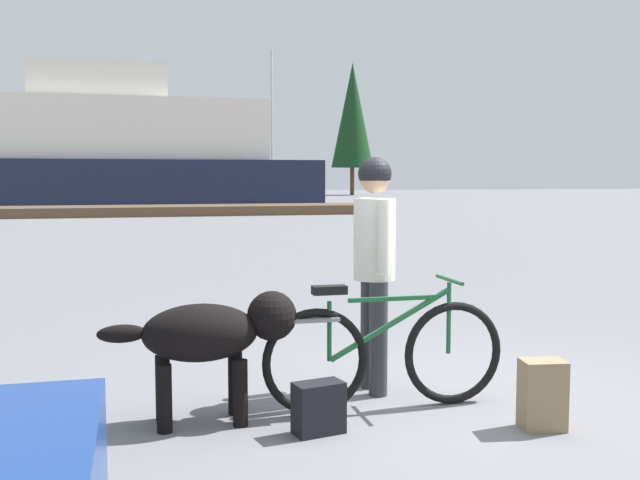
# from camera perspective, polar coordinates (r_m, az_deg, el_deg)

# --- Properties ---
(ground_plane) EXTENTS (160.00, 160.00, 0.00)m
(ground_plane) POSITION_cam_1_polar(r_m,az_deg,el_deg) (5.55, 9.04, -12.49)
(ground_plane) COLOR slate
(bicycle) EXTENTS (1.79, 0.44, 0.93)m
(bicycle) POSITION_cam_1_polar(r_m,az_deg,el_deg) (5.28, 5.04, -8.82)
(bicycle) COLOR black
(bicycle) RESTS_ON ground_plane
(person_cyclist) EXTENTS (0.32, 0.53, 1.81)m
(person_cyclist) POSITION_cam_1_polar(r_m,az_deg,el_deg) (5.58, 4.26, -0.75)
(person_cyclist) COLOR #333338
(person_cyclist) RESTS_ON ground_plane
(dog) EXTENTS (1.32, 0.46, 0.88)m
(dog) POSITION_cam_1_polar(r_m,az_deg,el_deg) (5.00, -8.33, -7.30)
(dog) COLOR black
(dog) RESTS_ON ground_plane
(backpack) EXTENTS (0.31, 0.24, 0.46)m
(backpack) POSITION_cam_1_polar(r_m,az_deg,el_deg) (5.12, 16.96, -11.47)
(backpack) COLOR #8C7251
(backpack) RESTS_ON ground_plane
(handbag_pannier) EXTENTS (0.35, 0.24, 0.34)m
(handbag_pannier) POSITION_cam_1_polar(r_m,az_deg,el_deg) (4.85, -0.11, -12.96)
(handbag_pannier) COLOR black
(handbag_pannier) RESTS_ON ground_plane
(dock_pier) EXTENTS (19.65, 2.97, 0.40)m
(dock_pier) POSITION_cam_1_polar(r_m,az_deg,el_deg) (31.94, -11.82, 2.28)
(dock_pier) COLOR brown
(dock_pier) RESTS_ON ground_plane
(ferry_boat) EXTENTS (28.83, 7.10, 8.11)m
(ferry_boat) POSITION_cam_1_polar(r_m,az_deg,el_deg) (41.51, -20.47, 6.26)
(ferry_boat) COLOR #191E38
(ferry_boat) RESTS_ON ground_plane
(sailboat_moored) EXTENTS (6.63, 1.86, 9.78)m
(sailboat_moored) POSITION_cam_1_polar(r_m,az_deg,el_deg) (47.88, -3.75, 3.64)
(sailboat_moored) COLOR silver
(sailboat_moored) RESTS_ON ground_plane
(pine_tree_far_left) EXTENTS (3.59, 3.59, 10.44)m
(pine_tree_far_left) POSITION_cam_1_polar(r_m,az_deg,el_deg) (62.36, -18.66, 9.42)
(pine_tree_far_left) COLOR #4C331E
(pine_tree_far_left) RESTS_ON ground_plane
(pine_tree_center) EXTENTS (4.06, 4.06, 9.41)m
(pine_tree_center) POSITION_cam_1_polar(r_m,az_deg,el_deg) (61.05, -14.40, 9.04)
(pine_tree_center) COLOR #4C331E
(pine_tree_center) RESTS_ON ground_plane
(pine_tree_far_right) EXTENTS (3.67, 3.67, 11.51)m
(pine_tree_far_right) POSITION_cam_1_polar(r_m,az_deg,el_deg) (64.78, 2.54, 9.68)
(pine_tree_far_right) COLOR #4C331E
(pine_tree_far_right) RESTS_ON ground_plane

